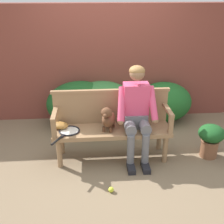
{
  "coord_description": "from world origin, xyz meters",
  "views": [
    {
      "loc": [
        -0.27,
        -3.39,
        2.26
      ],
      "look_at": [
        0.0,
        0.0,
        0.72
      ],
      "focal_mm": 44.34,
      "sensor_mm": 36.0,
      "label": 1
    }
  ],
  "objects": [
    {
      "name": "hedge_bush_far_right",
      "position": [
        1.03,
        1.16,
        0.36
      ],
      "size": [
        1.01,
        0.79,
        0.72
      ],
      "primitive_type": "ellipsoid",
      "color": "#1E5B23",
      "rests_on": "ground"
    },
    {
      "name": "tennis_racket",
      "position": [
        -0.6,
        -0.06,
        0.48
      ],
      "size": [
        0.4,
        0.57,
        0.03
      ],
      "color": "black",
      "rests_on": "garden_bench"
    },
    {
      "name": "person_seated",
      "position": [
        0.33,
        -0.01,
        0.74
      ],
      "size": [
        0.56,
        0.64,
        1.34
      ],
      "color": "black",
      "rests_on": "ground"
    },
    {
      "name": "brick_garden_fence",
      "position": [
        0.0,
        1.54,
        1.01
      ],
      "size": [
        8.0,
        0.3,
        2.03
      ],
      "primitive_type": "cube",
      "color": "brown",
      "rests_on": "ground"
    },
    {
      "name": "hedge_bush_mid_right",
      "position": [
        -0.09,
        1.12,
        0.38
      ],
      "size": [
        1.19,
        1.13,
        0.76
      ],
      "primitive_type": "ellipsoid",
      "color": "#337538",
      "rests_on": "ground"
    },
    {
      "name": "hedge_bush_far_left",
      "position": [
        -0.47,
        1.13,
        0.39
      ],
      "size": [
        1.18,
        0.93,
        0.79
      ],
      "primitive_type": "ellipsoid",
      "color": "#194C1E",
      "rests_on": "ground"
    },
    {
      "name": "baseball_glove",
      "position": [
        -0.71,
        0.06,
        0.52
      ],
      "size": [
        0.26,
        0.23,
        0.09
      ],
      "primitive_type": "ellipsoid",
      "rotation": [
        0.0,
        0.0,
        -0.31
      ],
      "color": "#9E6B2D",
      "rests_on": "garden_bench"
    },
    {
      "name": "garden_bench",
      "position": [
        0.0,
        0.0,
        0.41
      ],
      "size": [
        1.62,
        0.47,
        0.47
      ],
      "color": "#93704C",
      "rests_on": "ground"
    },
    {
      "name": "dog_on_bench",
      "position": [
        -0.06,
        -0.05,
        0.66
      ],
      "size": [
        0.25,
        0.37,
        0.38
      ],
      "color": "brown",
      "rests_on": "garden_bench"
    },
    {
      "name": "bench_backrest",
      "position": [
        0.0,
        0.21,
        0.73
      ],
      "size": [
        1.66,
        0.06,
        0.5
      ],
      "color": "#93704C",
      "rests_on": "garden_bench"
    },
    {
      "name": "ground_plane",
      "position": [
        0.0,
        0.0,
        0.0
      ],
      "size": [
        40.0,
        40.0,
        0.0
      ],
      "primitive_type": "plane",
      "color": "#7A664C"
    },
    {
      "name": "tennis_ball",
      "position": [
        -0.07,
        -0.75,
        0.03
      ],
      "size": [
        0.07,
        0.07,
        0.07
      ],
      "primitive_type": "sphere",
      "color": "#CCDB33",
      "rests_on": "ground"
    },
    {
      "name": "bench_armrest_right_end",
      "position": [
        0.77,
        -0.08,
        0.67
      ],
      "size": [
        0.06,
        0.47,
        0.28
      ],
      "color": "#93704C",
      "rests_on": "garden_bench"
    },
    {
      "name": "bench_armrest_left_end",
      "position": [
        -0.77,
        -0.08,
        0.67
      ],
      "size": [
        0.06,
        0.47,
        0.28
      ],
      "color": "#93704C",
      "rests_on": "garden_bench"
    },
    {
      "name": "potted_plant",
      "position": [
        1.41,
        -0.08,
        0.3
      ],
      "size": [
        0.37,
        0.37,
        0.5
      ],
      "color": "brown",
      "rests_on": "ground"
    }
  ]
}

